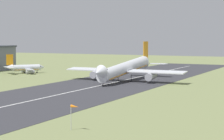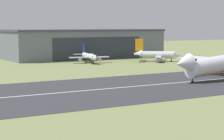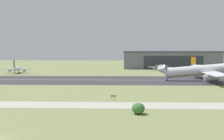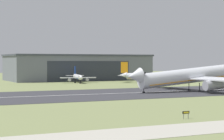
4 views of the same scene
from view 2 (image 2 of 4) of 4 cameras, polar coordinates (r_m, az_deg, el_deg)
runway_strip at (r=101.71m, az=-9.47°, el=-3.19°), size 380.37×43.72×0.06m
runway_centreline at (r=101.70m, az=-9.47°, el=-3.17°), size 342.33×0.70×0.01m
hangar_building at (r=215.22m, az=-3.91°, el=3.49°), size 76.61×33.38×13.91m
airplane_parked_west at (r=192.31m, az=5.94°, el=1.95°), size 20.78×19.72×9.96m
airplane_parked_east at (r=184.07m, az=-3.03°, el=1.78°), size 17.09×21.04×7.76m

